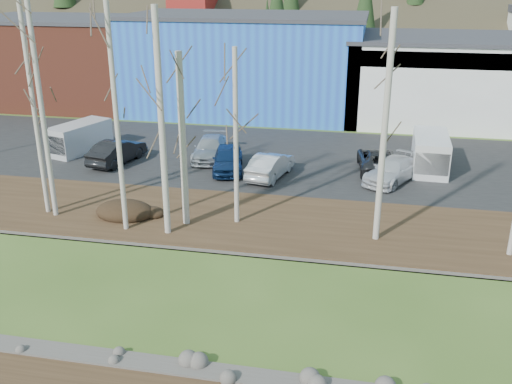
% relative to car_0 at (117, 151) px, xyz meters
% --- Properties ---
extents(near_bank_rocks, '(80.00, 0.80, 0.50)m').
position_rel_car_0_xyz_m(near_bank_rocks, '(10.73, -18.56, -0.89)').
color(near_bank_rocks, '#47423D').
rests_on(near_bank_rocks, ground).
extents(river, '(80.00, 8.00, 0.90)m').
position_rel_car_0_xyz_m(river, '(10.73, -14.46, -0.89)').
color(river, black).
rests_on(river, ground).
extents(far_bank_rocks, '(80.00, 0.80, 0.46)m').
position_rel_car_0_xyz_m(far_bank_rocks, '(10.73, -10.36, -0.89)').
color(far_bank_rocks, '#47423D').
rests_on(far_bank_rocks, ground).
extents(far_bank, '(80.00, 7.00, 0.15)m').
position_rel_car_0_xyz_m(far_bank, '(10.73, -7.16, -0.82)').
color(far_bank, '#382616').
rests_on(far_bank, ground).
extents(parking_lot, '(80.00, 14.00, 0.14)m').
position_rel_car_0_xyz_m(parking_lot, '(10.73, 3.34, -0.82)').
color(parking_lot, black).
rests_on(parking_lot, ground).
extents(building_brick, '(16.32, 12.24, 7.80)m').
position_rel_car_0_xyz_m(building_brick, '(-13.27, 17.34, 3.01)').
color(building_brick, brown).
rests_on(building_brick, ground).
extents(building_blue, '(20.40, 12.24, 8.30)m').
position_rel_car_0_xyz_m(building_blue, '(4.73, 17.34, 3.26)').
color(building_blue, blue).
rests_on(building_blue, ground).
extents(building_white, '(18.36, 12.24, 6.80)m').
position_rel_car_0_xyz_m(building_white, '(22.73, 17.32, 2.52)').
color(building_white, silver).
rests_on(building_white, ground).
extents(dirt_mound, '(2.94, 2.08, 0.58)m').
position_rel_car_0_xyz_m(dirt_mound, '(3.96, -7.98, -0.45)').
color(dirt_mound, black).
rests_on(dirt_mound, far_bank).
extents(birch_0, '(0.24, 0.24, 10.57)m').
position_rel_car_0_xyz_m(birch_0, '(0.49, -8.54, 4.54)').
color(birch_0, beige).
rests_on(birch_0, far_bank).
extents(birch_1, '(0.22, 0.22, 11.29)m').
position_rel_car_0_xyz_m(birch_1, '(-0.11, -8.23, 4.90)').
color(birch_1, beige).
rests_on(birch_1, far_bank).
extents(birch_2, '(0.32, 0.32, 8.18)m').
position_rel_car_0_xyz_m(birch_2, '(7.24, -8.20, 3.35)').
color(birch_2, beige).
rests_on(birch_2, far_bank).
extents(birch_3, '(0.23, 0.23, 10.99)m').
position_rel_car_0_xyz_m(birch_3, '(4.63, -9.39, 4.75)').
color(birch_3, beige).
rests_on(birch_3, far_bank).
extents(birch_4, '(0.29, 0.29, 10.17)m').
position_rel_car_0_xyz_m(birch_4, '(6.72, -9.40, 4.34)').
color(birch_4, beige).
rests_on(birch_4, far_bank).
extents(birch_5, '(0.23, 0.23, 8.35)m').
position_rel_car_0_xyz_m(birch_5, '(9.60, -7.54, 3.43)').
color(birch_5, beige).
rests_on(birch_5, far_bank).
extents(birch_6, '(0.28, 0.28, 10.11)m').
position_rel_car_0_xyz_m(birch_6, '(16.27, -8.15, 4.31)').
color(birch_6, beige).
rests_on(birch_6, far_bank).
extents(car_0, '(2.46, 4.79, 1.50)m').
position_rel_car_0_xyz_m(car_0, '(0.00, 0.00, 0.00)').
color(car_0, black).
rests_on(car_0, parking_lot).
extents(car_1, '(2.40, 4.92, 1.38)m').
position_rel_car_0_xyz_m(car_1, '(5.55, 2.10, -0.06)').
color(car_1, '#A7AAAE').
rests_on(car_1, parking_lot).
extents(car_2, '(2.74, 4.75, 1.52)m').
position_rel_car_0_xyz_m(car_2, '(7.30, -0.13, 0.01)').
color(car_2, navy).
rests_on(car_2, parking_lot).
extents(car_3, '(2.40, 4.62, 1.45)m').
position_rel_car_0_xyz_m(car_3, '(10.06, -0.75, -0.03)').
color(car_3, silver).
rests_on(car_3, parking_lot).
extents(car_4, '(2.70, 5.03, 1.34)m').
position_rel_car_0_xyz_m(car_4, '(16.27, 1.71, -0.08)').
color(car_4, '#252528').
rests_on(car_4, parking_lot).
extents(car_5, '(3.87, 5.03, 1.36)m').
position_rel_car_0_xyz_m(car_5, '(17.14, -0.11, -0.07)').
color(car_5, silver).
rests_on(car_5, parking_lot).
extents(van_white, '(2.20, 4.95, 2.13)m').
position_rel_car_0_xyz_m(van_white, '(19.42, 2.46, 0.31)').
color(van_white, white).
rests_on(van_white, parking_lot).
extents(van_grey, '(3.09, 4.79, 1.94)m').
position_rel_car_0_xyz_m(van_grey, '(-3.57, 1.68, 0.22)').
color(van_grey, silver).
rests_on(van_grey, parking_lot).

